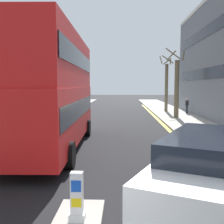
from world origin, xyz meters
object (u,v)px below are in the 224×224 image
Objects in this scene: keep_left_bollard at (77,198)px; double_decker_bus_away at (55,88)px; taxi_minivan at (210,187)px; pedestrian_far at (187,106)px.

keep_left_bollard is 0.10× the size of double_decker_bus_away.
taxi_minivan is at bearing -56.96° from double_decker_bus_away.
double_decker_bus_away reaches higher than taxi_minivan.
taxi_minivan is at bearing -8.27° from keep_left_bollard.
double_decker_bus_away is at bearing -122.52° from pedestrian_far.
double_decker_bus_away is 9.54m from taxi_minivan.
pedestrian_far is (7.98, 23.51, 0.38)m from keep_left_bollard.
keep_left_bollard is at bearing 171.73° from taxi_minivan.
double_decker_bus_away reaches higher than keep_left_bollard.
keep_left_bollard is 24.83m from pedestrian_far.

